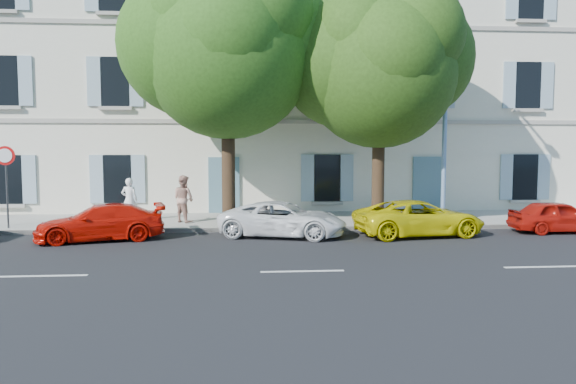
{
  "coord_description": "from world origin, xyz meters",
  "views": [
    {
      "loc": [
        -1.4,
        -17.1,
        3.01
      ],
      "look_at": [
        0.14,
        2.0,
        1.4
      ],
      "focal_mm": 35.0,
      "sensor_mm": 36.0,
      "label": 1
    }
  ],
  "objects": [
    {
      "name": "building",
      "position": [
        0.0,
        10.2,
        6.0
      ],
      "size": [
        28.0,
        7.0,
        12.0
      ],
      "primitive_type": "cube",
      "color": "silver",
      "rests_on": "ground"
    },
    {
      "name": "street_lamp",
      "position": [
        5.88,
        2.58,
        4.79
      ],
      "size": [
        0.46,
        1.76,
        8.19
      ],
      "color": "#7293BF",
      "rests_on": "sidewalk"
    },
    {
      "name": "tree_left",
      "position": [
        -1.92,
        3.17,
        6.25
      ],
      "size": [
        6.11,
        6.11,
        9.47
      ],
      "color": "#3A2819",
      "rests_on": "sidewalk"
    },
    {
      "name": "road_sign",
      "position": [
        -9.48,
        2.76,
        2.19
      ],
      "size": [
        0.65,
        0.1,
        2.83
      ],
      "color": "#383A3D",
      "rests_on": "sidewalk"
    },
    {
      "name": "kerb",
      "position": [
        0.0,
        2.28,
        0.08
      ],
      "size": [
        36.0,
        0.16,
        0.16
      ],
      "primitive_type": "cube",
      "color": "#9E998E",
      "rests_on": "ground"
    },
    {
      "name": "sidewalk",
      "position": [
        0.0,
        4.45,
        0.07
      ],
      "size": [
        36.0,
        4.5,
        0.15
      ],
      "primitive_type": "cube",
      "color": "#A09E96",
      "rests_on": "ground"
    },
    {
      "name": "car_yellow_supercar",
      "position": [
        4.42,
        0.92,
        0.59
      ],
      "size": [
        4.51,
        2.55,
        1.19
      ],
      "primitive_type": "imported",
      "rotation": [
        0.0,
        0.0,
        1.71
      ],
      "color": "#D7CA09",
      "rests_on": "ground"
    },
    {
      "name": "car_red_coupe",
      "position": [
        -5.9,
        0.86,
        0.57
      ],
      "size": [
        4.21,
        2.48,
        1.14
      ],
      "primitive_type": "imported",
      "rotation": [
        0.0,
        0.0,
        4.95
      ],
      "color": "red",
      "rests_on": "ground"
    },
    {
      "name": "car_white_coupe",
      "position": [
        -0.1,
        1.14,
        0.58
      ],
      "size": [
        4.52,
        2.96,
        1.16
      ],
      "primitive_type": "imported",
      "rotation": [
        0.0,
        0.0,
        1.3
      ],
      "color": "white",
      "rests_on": "ground"
    },
    {
      "name": "tree_right",
      "position": [
        3.53,
        3.04,
        5.66
      ],
      "size": [
        5.58,
        5.58,
        8.6
      ],
      "color": "#3A2819",
      "rests_on": "sidewalk"
    },
    {
      "name": "pedestrian_b",
      "position": [
        -3.61,
        3.83,
        1.02
      ],
      "size": [
        1.07,
        1.05,
        1.74
      ],
      "primitive_type": "imported",
      "rotation": [
        0.0,
        0.0,
        2.45
      ],
      "color": "tan",
      "rests_on": "sidewalk"
    },
    {
      "name": "ground",
      "position": [
        0.0,
        0.0,
        0.0
      ],
      "size": [
        90.0,
        90.0,
        0.0
      ],
      "primitive_type": "plane",
      "color": "black"
    },
    {
      "name": "pedestrian_a",
      "position": [
        -5.65,
        4.2,
        0.97
      ],
      "size": [
        0.61,
        0.42,
        1.63
      ],
      "primitive_type": "imported",
      "rotation": [
        0.0,
        0.0,
        3.09
      ],
      "color": "white",
      "rests_on": "sidewalk"
    },
    {
      "name": "car_red_hatchback",
      "position": [
        9.41,
        1.22,
        0.56
      ],
      "size": [
        3.28,
        1.37,
        1.11
      ],
      "primitive_type": "imported",
      "rotation": [
        0.0,
        0.0,
        1.55
      ],
      "color": "#AC130A",
      "rests_on": "ground"
    }
  ]
}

